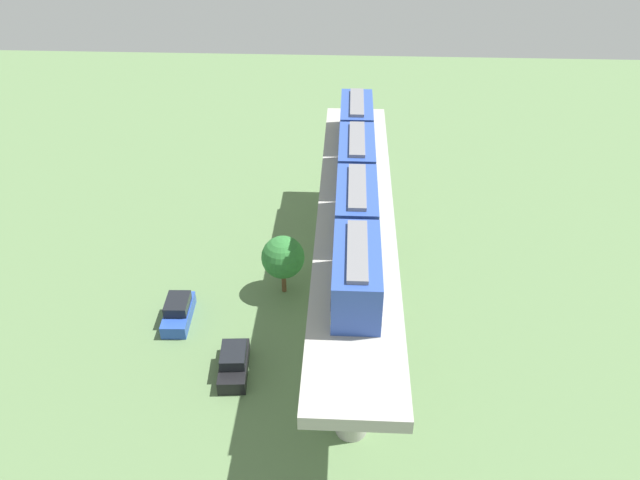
% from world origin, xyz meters
% --- Properties ---
extents(ground_plane, '(120.00, 120.00, 0.00)m').
position_xyz_m(ground_plane, '(0.00, 0.00, 0.00)').
color(ground_plane, '#5B7A4C').
extents(viaduct, '(5.20, 35.80, 8.46)m').
position_xyz_m(viaduct, '(0.00, 0.00, 6.54)').
color(viaduct, '#A8A59E').
rests_on(viaduct, ground).
extents(train, '(2.64, 27.45, 3.24)m').
position_xyz_m(train, '(0.00, 1.21, 9.99)').
color(train, '#2D4CA5').
rests_on(train, viaduct).
extents(parked_car_blue, '(1.96, 4.27, 1.76)m').
position_xyz_m(parked_car_blue, '(-12.72, -2.26, 0.74)').
color(parked_car_blue, '#284CB7').
rests_on(parked_car_blue, ground).
extents(parked_car_black, '(2.10, 4.32, 1.76)m').
position_xyz_m(parked_car_black, '(-7.81, -7.18, 0.74)').
color(parked_car_black, black).
rests_on(parked_car_black, ground).
extents(tree_near_viaduct, '(3.28, 3.28, 4.88)m').
position_xyz_m(tree_near_viaduct, '(-5.31, 1.47, 3.22)').
color(tree_near_viaduct, brown).
rests_on(tree_near_viaduct, ground).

